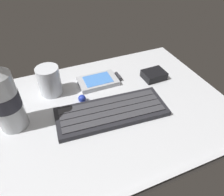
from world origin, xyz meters
The scene contains 7 objects.
ground_plane centered at (0.00, -0.23, -0.99)cm, with size 64.00×48.00×2.80cm.
keyboard centered at (-1.22, -2.67, 0.81)cm, with size 29.76×13.20×1.70cm.
handheld_device centered at (0.66, 11.50, 0.73)cm, with size 12.85×7.70×1.50cm.
juice_cup centered at (-14.16, 12.34, 3.91)cm, with size 6.40×6.40×8.50cm.
water_bottle centered at (-24.93, 3.04, 9.01)cm, with size 6.73×6.73×20.80cm.
charger_block centered at (17.57, 7.18, 1.20)cm, with size 7.00×5.60×2.40cm, color black.
trackball_mouse centered at (-7.00, 5.00, 1.10)cm, with size 2.20×2.20×2.20cm, color #2338B2.
Camera 1 is at (-15.92, -38.33, 39.25)cm, focal length 33.19 mm.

